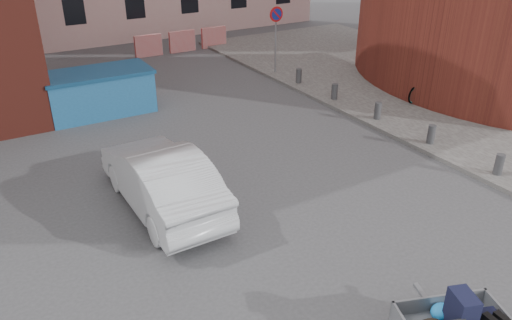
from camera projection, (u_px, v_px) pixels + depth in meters
ground at (279, 227)px, 10.82m from camera, size 120.00×120.00×0.00m
sidewalk at (446, 94)px, 18.44m from camera, size 9.00×24.00×0.12m
no_parking_sign at (276, 26)px, 19.95m from camera, size 0.60×0.09×2.65m
bollards at (378, 111)px, 16.00m from camera, size 0.22×9.02×0.55m
barriers at (182, 41)px, 24.04m from camera, size 4.70×0.18×1.00m
dumpster at (99, 92)px, 16.60m from camera, size 3.48×1.81×1.45m
silver_car at (161, 178)px, 11.26m from camera, size 1.62×4.46×1.46m
bicycle at (423, 87)px, 17.55m from camera, size 1.88×0.96×0.94m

